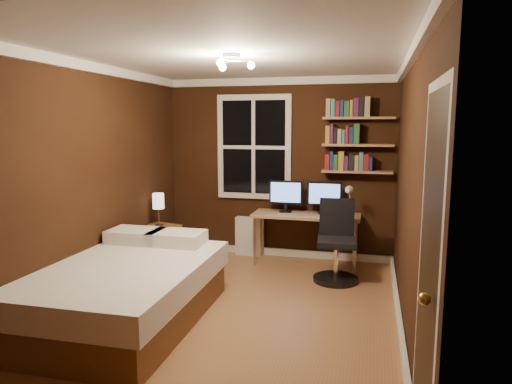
% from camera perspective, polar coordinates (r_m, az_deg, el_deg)
% --- Properties ---
extents(floor, '(4.20, 4.20, 0.00)m').
position_cam_1_polar(floor, '(4.74, -2.49, -14.75)').
color(floor, brown).
rests_on(floor, ground).
extents(wall_back, '(3.20, 0.04, 2.50)m').
position_cam_1_polar(wall_back, '(6.43, 2.86, 2.91)').
color(wall_back, black).
rests_on(wall_back, ground).
extents(wall_left, '(0.04, 4.20, 2.50)m').
position_cam_1_polar(wall_left, '(5.10, -20.07, 0.98)').
color(wall_left, black).
rests_on(wall_left, ground).
extents(wall_right, '(0.04, 4.20, 2.50)m').
position_cam_1_polar(wall_right, '(4.23, 18.64, -0.39)').
color(wall_right, black).
rests_on(wall_right, ground).
extents(ceiling, '(3.20, 4.20, 0.02)m').
position_cam_1_polar(ceiling, '(4.40, -2.71, 16.70)').
color(ceiling, white).
rests_on(ceiling, wall_back).
extents(window, '(1.06, 0.06, 1.46)m').
position_cam_1_polar(window, '(6.45, -0.24, 5.62)').
color(window, silver).
rests_on(window, wall_back).
extents(door, '(0.03, 0.82, 2.05)m').
position_cam_1_polar(door, '(2.77, 20.54, -9.79)').
color(door, black).
rests_on(door, ground).
extents(door_knob, '(0.06, 0.06, 0.06)m').
position_cam_1_polar(door_knob, '(2.49, 20.31, -12.44)').
color(door_knob, gold).
rests_on(door_knob, door).
extents(ceiling_fixture, '(0.44, 0.44, 0.18)m').
position_cam_1_polar(ceiling_fixture, '(4.30, -3.11, 15.56)').
color(ceiling_fixture, beige).
rests_on(ceiling_fixture, ceiling).
extents(bookshelf_lower, '(0.92, 0.22, 0.03)m').
position_cam_1_polar(bookshelf_lower, '(6.18, 12.50, 2.51)').
color(bookshelf_lower, '#9E724D').
rests_on(bookshelf_lower, wall_back).
extents(books_row_lower, '(0.60, 0.16, 0.23)m').
position_cam_1_polar(books_row_lower, '(6.17, 12.54, 3.71)').
color(books_row_lower, maroon).
rests_on(books_row_lower, bookshelf_lower).
extents(bookshelf_middle, '(0.92, 0.22, 0.03)m').
position_cam_1_polar(bookshelf_middle, '(6.16, 12.60, 5.75)').
color(bookshelf_middle, '#9E724D').
rests_on(bookshelf_middle, wall_back).
extents(books_row_middle, '(0.48, 0.16, 0.23)m').
position_cam_1_polar(books_row_middle, '(6.15, 12.64, 6.96)').
color(books_row_middle, navy).
rests_on(books_row_middle, bookshelf_middle).
extents(bookshelf_upper, '(0.92, 0.22, 0.03)m').
position_cam_1_polar(bookshelf_upper, '(6.15, 12.71, 9.01)').
color(bookshelf_upper, '#9E724D').
rests_on(bookshelf_upper, wall_back).
extents(books_row_upper, '(0.54, 0.16, 0.23)m').
position_cam_1_polar(books_row_upper, '(6.16, 12.75, 10.22)').
color(books_row_upper, '#2A5C27').
rests_on(books_row_upper, bookshelf_upper).
extents(bed, '(1.54, 2.11, 0.71)m').
position_cam_1_polar(bed, '(4.63, -16.43, -11.66)').
color(bed, brown).
rests_on(bed, ground).
extents(nightstand, '(0.53, 0.53, 0.54)m').
position_cam_1_polar(nightstand, '(6.21, -11.95, -6.64)').
color(nightstand, brown).
rests_on(nightstand, ground).
extents(bedside_lamp, '(0.15, 0.15, 0.44)m').
position_cam_1_polar(bedside_lamp, '(6.10, -12.09, -2.19)').
color(bedside_lamp, '#F3E6CF').
rests_on(bedside_lamp, nightstand).
extents(radiator, '(0.37, 0.13, 0.55)m').
position_cam_1_polar(radiator, '(6.58, -0.92, -5.54)').
color(radiator, silver).
rests_on(radiator, ground).
extents(desk, '(1.43, 0.54, 0.68)m').
position_cam_1_polar(desk, '(6.17, 6.28, -3.32)').
color(desk, '#9E724D').
rests_on(desk, ground).
extents(monitor_left, '(0.46, 0.12, 0.43)m').
position_cam_1_polar(monitor_left, '(6.23, 3.74, -0.55)').
color(monitor_left, black).
rests_on(monitor_left, desk).
extents(monitor_right, '(0.46, 0.12, 0.43)m').
position_cam_1_polar(monitor_right, '(6.16, 8.55, -0.74)').
color(monitor_right, black).
rests_on(monitor_right, desk).
extents(desk_lamp, '(0.14, 0.32, 0.44)m').
position_cam_1_polar(desk_lamp, '(5.98, 11.59, -1.05)').
color(desk_lamp, silver).
rests_on(desk_lamp, desk).
extents(office_chair, '(0.54, 0.54, 0.98)m').
position_cam_1_polar(office_chair, '(5.61, 9.99, -7.18)').
color(office_chair, black).
rests_on(office_chair, ground).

